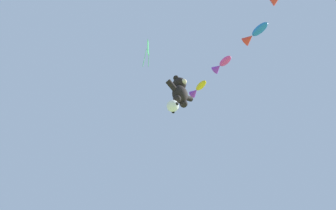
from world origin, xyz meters
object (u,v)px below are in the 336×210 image
object	(u,v)px
teddy_bear_kite	(180,91)
fish_kite_cobalt	(254,34)
diamond_kite	(148,49)
soccer_ball_kite	(173,106)
fish_kite_goldfin	(198,89)
fish_kite_magenta	(221,65)

from	to	relation	value
teddy_bear_kite	fish_kite_cobalt	bearing A→B (deg)	-83.23
diamond_kite	soccer_ball_kite	bearing A→B (deg)	-19.99
soccer_ball_kite	fish_kite_cobalt	size ratio (longest dim) A/B	0.49
soccer_ball_kite	diamond_kite	xyz separation A→B (m)	(-1.76, 0.64, 4.76)
fish_kite_goldfin	fish_kite_magenta	distance (m)	2.71
fish_kite_goldfin	fish_kite_cobalt	bearing A→B (deg)	-103.78
soccer_ball_kite	fish_kite_goldfin	xyz separation A→B (m)	(2.54, -0.18, 3.38)
teddy_bear_kite	diamond_kite	world-z (taller)	diamond_kite
teddy_bear_kite	fish_kite_magenta	world-z (taller)	fish_kite_magenta
fish_kite_cobalt	fish_kite_magenta	bearing A→B (deg)	79.45
diamond_kite	teddy_bear_kite	bearing A→B (deg)	-16.53
fish_kite_magenta	fish_kite_goldfin	bearing A→B (deg)	73.03
fish_kite_magenta	diamond_kite	distance (m)	5.17
soccer_ball_kite	fish_kite_magenta	distance (m)	4.51
fish_kite_goldfin	fish_kite_cobalt	xyz separation A→B (m)	(-1.28, -5.20, -0.35)
soccer_ball_kite	diamond_kite	world-z (taller)	diamond_kite
fish_kite_goldfin	fish_kite_magenta	world-z (taller)	fish_kite_goldfin
fish_kite_goldfin	fish_kite_cobalt	size ratio (longest dim) A/B	1.04
teddy_bear_kite	fish_kite_magenta	size ratio (longest dim) A/B	1.66
soccer_ball_kite	diamond_kite	distance (m)	5.12
soccer_ball_kite	fish_kite_goldfin	world-z (taller)	fish_kite_goldfin
fish_kite_cobalt	diamond_kite	xyz separation A→B (m)	(-3.02, 6.02, 1.73)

